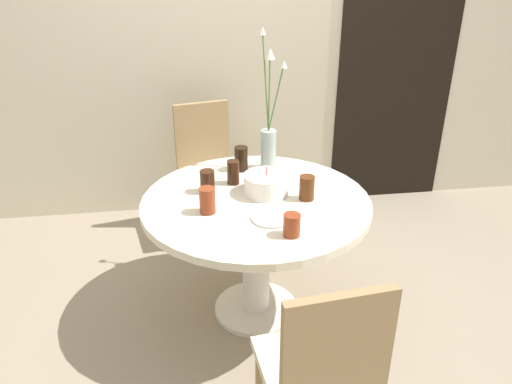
# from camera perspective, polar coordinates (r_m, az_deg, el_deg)

# --- Properties ---
(ground_plane) EXTENTS (16.00, 16.00, 0.00)m
(ground_plane) POSITION_cam_1_polar(r_m,az_deg,el_deg) (2.94, 0.00, -13.33)
(ground_plane) COLOR gray
(wall_back) EXTENTS (8.00, 0.05, 2.60)m
(wall_back) POSITION_cam_1_polar(r_m,az_deg,el_deg) (3.65, -3.09, 17.23)
(wall_back) COLOR beige
(wall_back) RESTS_ON ground_plane
(doorway_panel) EXTENTS (0.90, 0.01, 2.05)m
(doorway_panel) POSITION_cam_1_polar(r_m,az_deg,el_deg) (3.98, 15.77, 13.05)
(doorway_panel) COLOR black
(doorway_panel) RESTS_ON ground_plane
(dining_table) EXTENTS (1.17, 1.17, 0.72)m
(dining_table) POSITION_cam_1_polar(r_m,az_deg,el_deg) (2.61, 0.00, -3.62)
(dining_table) COLOR beige
(dining_table) RESTS_ON ground_plane
(chair_near_front) EXTENTS (0.48, 0.48, 0.93)m
(chair_near_front) POSITION_cam_1_polar(r_m,az_deg,el_deg) (3.47, -5.62, 3.35)
(chair_near_front) COLOR beige
(chair_near_front) RESTS_ON ground_plane
(chair_right_flank) EXTENTS (0.44, 0.44, 0.93)m
(chair_right_flank) POSITION_cam_1_polar(r_m,az_deg,el_deg) (1.90, 7.66, -19.26)
(chair_right_flank) COLOR beige
(chair_right_flank) RESTS_ON ground_plane
(birthday_cake) EXTENTS (0.23, 0.23, 0.15)m
(birthday_cake) POSITION_cam_1_polar(r_m,az_deg,el_deg) (2.58, 1.18, 0.92)
(birthday_cake) COLOR white
(birthday_cake) RESTS_ON dining_table
(flower_vase) EXTENTS (0.13, 0.19, 0.78)m
(flower_vase) POSITION_cam_1_polar(r_m,az_deg,el_deg) (2.83, 1.46, 6.58)
(flower_vase) COLOR #9EB2AD
(flower_vase) RESTS_ON dining_table
(side_plate) EXTENTS (0.20, 0.20, 0.01)m
(side_plate) POSITION_cam_1_polar(r_m,az_deg,el_deg) (2.36, 1.80, -2.97)
(side_plate) COLOR silver
(side_plate) RESTS_ON dining_table
(drink_glass_0) EXTENTS (0.07, 0.07, 0.13)m
(drink_glass_0) POSITION_cam_1_polar(r_m,az_deg,el_deg) (2.69, -2.62, 2.27)
(drink_glass_0) COLOR #33190C
(drink_glass_0) RESTS_ON dining_table
(drink_glass_1) EXTENTS (0.08, 0.08, 0.12)m
(drink_glass_1) POSITION_cam_1_polar(r_m,az_deg,el_deg) (2.60, -5.58, 1.21)
(drink_glass_1) COLOR #33190C
(drink_glass_1) RESTS_ON dining_table
(drink_glass_2) EXTENTS (0.08, 0.08, 0.13)m
(drink_glass_2) POSITION_cam_1_polar(r_m,az_deg,el_deg) (2.53, 5.83, 0.47)
(drink_glass_2) COLOR #51280F
(drink_glass_2) RESTS_ON dining_table
(drink_glass_3) EXTENTS (0.08, 0.08, 0.13)m
(drink_glass_3) POSITION_cam_1_polar(r_m,az_deg,el_deg) (2.40, -5.58, -0.96)
(drink_glass_3) COLOR maroon
(drink_glass_3) RESTS_ON dining_table
(drink_glass_4) EXTENTS (0.08, 0.08, 0.10)m
(drink_glass_4) POSITION_cam_1_polar(r_m,az_deg,el_deg) (2.21, 4.11, -3.80)
(drink_glass_4) COLOR maroon
(drink_glass_4) RESTS_ON dining_table
(drink_glass_5) EXTENTS (0.08, 0.08, 0.14)m
(drink_glass_5) POSITION_cam_1_polar(r_m,az_deg,el_deg) (2.85, -1.71, 3.83)
(drink_glass_5) COLOR black
(drink_glass_5) RESTS_ON dining_table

